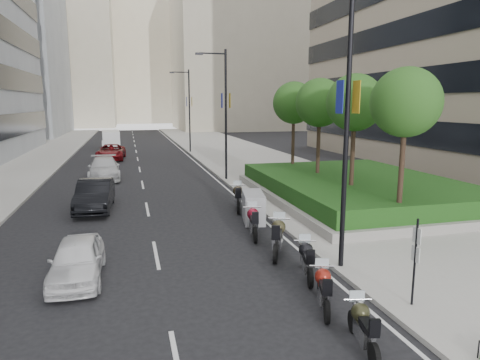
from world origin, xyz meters
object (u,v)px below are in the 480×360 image
object	(u,v)px
motorcycle_2	(307,260)
car_a	(77,260)
motorcycle_6	(238,197)
motorcycle_5	(253,207)
car_b	(95,195)
motorcycle_1	(324,289)
motorcycle_0	(363,327)
parking_sign	(415,258)
car_c	(104,168)
motorcycle_4	(253,222)
lamp_post_2	(188,107)
car_d	(111,152)
lamp_post_0	(343,115)
delivery_van	(111,140)
motorcycle_3	(278,237)
lamp_post_1	(224,108)

from	to	relation	value
motorcycle_2	car_a	bearing A→B (deg)	92.14
motorcycle_2	motorcycle_6	xyz separation A→B (m)	(0.07, 8.99, 0.08)
motorcycle_5	car_b	world-z (taller)	car_b
motorcycle_1	motorcycle_2	distance (m)	2.09
motorcycle_5	motorcycle_6	size ratio (longest dim) A/B	0.99
motorcycle_5	motorcycle_0	bearing A→B (deg)	-172.59
parking_sign	car_c	distance (m)	24.66
motorcycle_1	motorcycle_4	world-z (taller)	motorcycle_4
lamp_post_2	motorcycle_5	distance (m)	28.96
parking_sign	car_b	world-z (taller)	parking_sign
motorcycle_2	motorcycle_6	distance (m)	8.99
motorcycle_0	car_d	world-z (taller)	car_d
motorcycle_4	lamp_post_0	bearing A→B (deg)	-147.98
delivery_van	lamp_post_0	bearing A→B (deg)	-81.85
motorcycle_3	car_c	size ratio (longest dim) A/B	0.43
motorcycle_3	car_d	xyz separation A→B (m)	(-6.78, 29.20, 0.10)
lamp_post_1	motorcycle_0	distance (m)	21.83
motorcycle_2	motorcycle_0	bearing A→B (deg)	-170.32
motorcycle_1	car_b	size ratio (longest dim) A/B	0.42
lamp_post_1	motorcycle_2	bearing A→B (deg)	-93.90
motorcycle_6	car_b	bearing A→B (deg)	89.00
motorcycle_2	motorcycle_6	world-z (taller)	motorcycle_6
lamp_post_2	motorcycle_3	xyz separation A→B (m)	(-1.35, -33.06, -4.42)
motorcycle_1	car_b	world-z (taller)	car_b
lamp_post_0	lamp_post_1	size ratio (longest dim) A/B	1.00
motorcycle_2	delivery_van	distance (m)	42.81
lamp_post_1	lamp_post_2	size ratio (longest dim) A/B	1.00
motorcycle_0	motorcycle_1	xyz separation A→B (m)	(-0.01, 1.98, 0.03)
lamp_post_2	motorcycle_0	distance (m)	39.59
motorcycle_3	motorcycle_6	xyz separation A→B (m)	(0.24, 6.78, -0.01)
motorcycle_4	motorcycle_5	distance (m)	2.28
lamp_post_0	car_a	distance (m)	9.35
motorcycle_2	car_b	distance (m)	12.87
lamp_post_2	parking_sign	world-z (taller)	lamp_post_2
lamp_post_2	motorcycle_4	distance (m)	31.16
motorcycle_6	car_a	world-z (taller)	car_a
car_b	lamp_post_0	bearing A→B (deg)	-49.36
lamp_post_2	motorcycle_2	xyz separation A→B (m)	(-1.18, -35.26, -4.50)
parking_sign	motorcycle_2	xyz separation A→B (m)	(-1.83, 2.74, -0.89)
motorcycle_2	motorcycle_4	size ratio (longest dim) A/B	0.92
car_b	motorcycle_6	bearing A→B (deg)	-11.47
motorcycle_3	motorcycle_1	bearing A→B (deg)	-158.68
parking_sign	motorcycle_1	bearing A→B (deg)	162.90
motorcycle_2	car_d	size ratio (longest dim) A/B	0.39
parking_sign	car_a	xyz separation A→B (m)	(-8.79, 4.36, -0.81)
car_c	lamp_post_1	bearing A→B (deg)	-22.68
car_c	car_d	size ratio (longest dim) A/B	1.00
lamp_post_0	motorcycle_1	world-z (taller)	lamp_post_0
motorcycle_6	motorcycle_3	bearing A→B (deg)	-169.01
lamp_post_2	car_b	bearing A→B (deg)	-108.56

